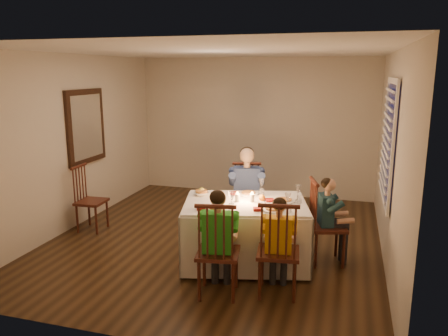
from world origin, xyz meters
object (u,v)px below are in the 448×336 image
(chair_end, at_px, (325,262))
(child_teal, at_px, (325,262))
(chair_adult, at_px, (246,236))
(child_yellow, at_px, (277,293))
(dining_table, at_px, (245,219))
(chair_near_left, at_px, (218,294))
(chair_extra, at_px, (93,229))
(child_green, at_px, (218,294))
(chair_near_right, at_px, (277,293))
(adult, at_px, (246,236))
(serving_bowl, at_px, (201,194))

(chair_end, relative_size, child_teal, 0.98)
(chair_adult, relative_size, child_yellow, 0.98)
(dining_table, distance_m, chair_adult, 1.02)
(chair_near_left, relative_size, chair_extra, 1.08)
(dining_table, relative_size, child_teal, 1.58)
(chair_near_left, relative_size, child_teal, 0.98)
(dining_table, bearing_deg, child_yellow, -66.72)
(chair_extra, xyz_separation_m, child_green, (2.39, -1.34, 0.00))
(chair_extra, bearing_deg, chair_adult, -83.42)
(chair_near_right, distance_m, child_yellow, 0.00)
(dining_table, distance_m, child_yellow, 1.03)
(chair_near_right, relative_size, chair_end, 1.00)
(adult, bearing_deg, chair_adult, 0.00)
(chair_end, height_order, child_green, child_green)
(chair_end, distance_m, adult, 1.29)
(chair_near_left, distance_m, chair_extra, 2.74)
(chair_extra, relative_size, child_yellow, 0.91)
(chair_adult, distance_m, child_green, 1.72)
(chair_near_right, xyz_separation_m, child_green, (-0.61, -0.19, 0.00))
(dining_table, distance_m, child_green, 1.04)
(child_green, relative_size, child_yellow, 1.08)
(chair_near_left, height_order, adult, adult)
(serving_bowl, bearing_deg, chair_near_left, -62.10)
(chair_near_right, height_order, adult, adult)
(chair_adult, bearing_deg, chair_near_right, -78.71)
(chair_adult, relative_size, chair_near_left, 1.00)
(chair_near_right, relative_size, serving_bowl, 5.48)
(adult, distance_m, child_teal, 1.29)
(serving_bowl, bearing_deg, chair_near_right, -35.53)
(chair_near_left, distance_m, serving_bowl, 1.39)
(chair_near_left, xyz_separation_m, child_green, (0.00, 0.00, 0.00))
(child_green, xyz_separation_m, serving_bowl, (-0.53, 1.00, 0.81))
(chair_end, relative_size, child_green, 0.91)
(chair_end, height_order, chair_extra, chair_end)
(chair_adult, bearing_deg, child_green, -100.24)
(dining_table, bearing_deg, child_green, -109.41)
(chair_adult, distance_m, chair_end, 1.29)
(dining_table, xyz_separation_m, chair_extra, (-2.47, 0.47, -0.56))
(dining_table, bearing_deg, chair_adult, 88.29)
(child_teal, bearing_deg, chair_end, 163.99)
(adult, bearing_deg, child_yellow, -78.71)
(chair_near_left, bearing_deg, adult, -96.12)
(chair_adult, height_order, chair_extra, chair_adult)
(chair_extra, relative_size, adult, 0.76)
(chair_near_right, distance_m, child_teal, 1.06)
(chair_end, relative_size, chair_extra, 1.08)
(chair_extra, bearing_deg, chair_near_right, -113.66)
(chair_near_right, xyz_separation_m, serving_bowl, (-1.14, 0.81, 0.81))
(dining_table, distance_m, chair_extra, 2.58)
(chair_near_right, height_order, child_green, child_green)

